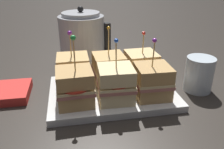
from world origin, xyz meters
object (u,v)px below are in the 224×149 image
(sandwich_back_center, at_px, (109,69))
(drinking_glass, at_px, (199,74))
(sandwich_back_left, at_px, (73,71))
(napkin_stack, at_px, (7,92))
(serving_platter, at_px, (112,93))
(sandwich_front_center, at_px, (115,84))
(sandwich_back_right, at_px, (141,66))
(kettle_steel, at_px, (82,40))
(sandwich_front_left, at_px, (75,87))
(sandwich_front_right, at_px, (152,81))

(sandwich_back_center, xyz_separation_m, drinking_glass, (0.25, -0.06, -0.01))
(sandwich_back_left, bearing_deg, napkin_stack, 179.69)
(sandwich_back_left, height_order, sandwich_back_center, sandwich_back_center)
(sandwich_back_left, relative_size, drinking_glass, 1.60)
(sandwich_back_center, bearing_deg, sandwich_back_left, -178.74)
(serving_platter, height_order, sandwich_front_center, sandwich_front_center)
(sandwich_back_center, height_order, sandwich_back_right, sandwich_back_center)
(kettle_steel, bearing_deg, sandwich_front_center, -78.61)
(kettle_steel, bearing_deg, serving_platter, -75.87)
(serving_platter, xyz_separation_m, kettle_steel, (-0.06, 0.24, 0.08))
(serving_platter, bearing_deg, sandwich_back_center, 90.73)
(sandwich_back_center, bearing_deg, napkin_stack, -179.75)
(sandwich_back_center, height_order, napkin_stack, sandwich_back_center)
(sandwich_front_left, height_order, sandwich_front_center, sandwich_front_left)
(serving_platter, distance_m, sandwich_back_left, 0.12)
(sandwich_front_right, height_order, sandwich_back_center, sandwich_back_center)
(drinking_glass, bearing_deg, serving_platter, 177.55)
(serving_platter, relative_size, drinking_glass, 3.41)
(sandwich_front_center, distance_m, kettle_steel, 0.30)
(sandwich_front_center, relative_size, sandwich_back_left, 1.01)
(drinking_glass, bearing_deg, napkin_stack, 173.71)
(serving_platter, relative_size, napkin_stack, 2.79)
(sandwich_front_right, distance_m, napkin_stack, 0.39)
(sandwich_front_left, bearing_deg, sandwich_back_center, 45.00)
(drinking_glass, bearing_deg, sandwich_front_right, -165.48)
(sandwich_front_left, distance_m, kettle_steel, 0.29)
(sandwich_front_center, relative_size, sandwich_back_right, 1.09)
(serving_platter, bearing_deg, sandwich_back_right, 27.99)
(sandwich_front_right, distance_m, sandwich_back_right, 0.10)
(sandwich_front_center, height_order, kettle_steel, kettle_steel)
(sandwich_front_left, distance_m, sandwich_front_center, 0.10)
(serving_platter, relative_size, sandwich_front_left, 1.95)
(sandwich_back_center, bearing_deg, kettle_steel, 107.41)
(serving_platter, distance_m, sandwich_back_center, 0.07)
(sandwich_front_left, height_order, sandwich_back_right, sandwich_front_left)
(serving_platter, height_order, sandwich_front_left, sandwich_front_left)
(sandwich_front_right, bearing_deg, sandwich_back_left, 153.58)
(sandwich_front_left, relative_size, sandwich_back_right, 1.17)
(serving_platter, height_order, napkin_stack, napkin_stack)
(serving_platter, xyz_separation_m, sandwich_back_left, (-0.10, 0.05, 0.05))
(sandwich_back_left, height_order, sandwich_back_right, sandwich_back_left)
(kettle_steel, bearing_deg, drinking_glass, -39.02)
(sandwich_back_center, xyz_separation_m, napkin_stack, (-0.28, -0.00, -0.05))
(sandwich_front_right, height_order, sandwich_back_right, sandwich_front_right)
(sandwich_front_center, relative_size, drinking_glass, 1.62)
(sandwich_back_right, height_order, napkin_stack, sandwich_back_right)
(sandwich_back_left, distance_m, napkin_stack, 0.19)
(sandwich_front_center, bearing_deg, serving_platter, 88.21)
(sandwich_back_left, bearing_deg, sandwich_front_left, -89.78)
(serving_platter, distance_m, drinking_glass, 0.25)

